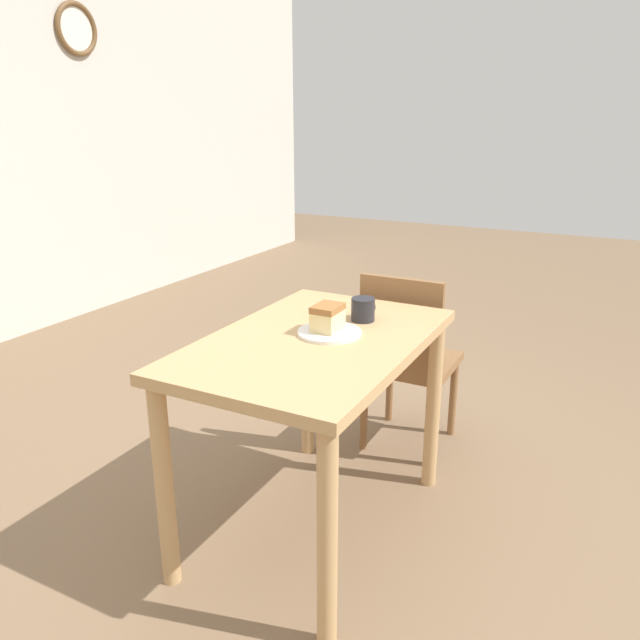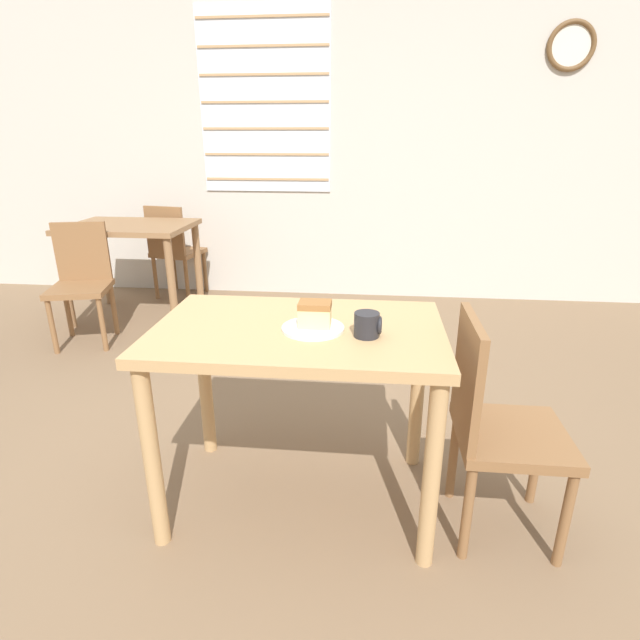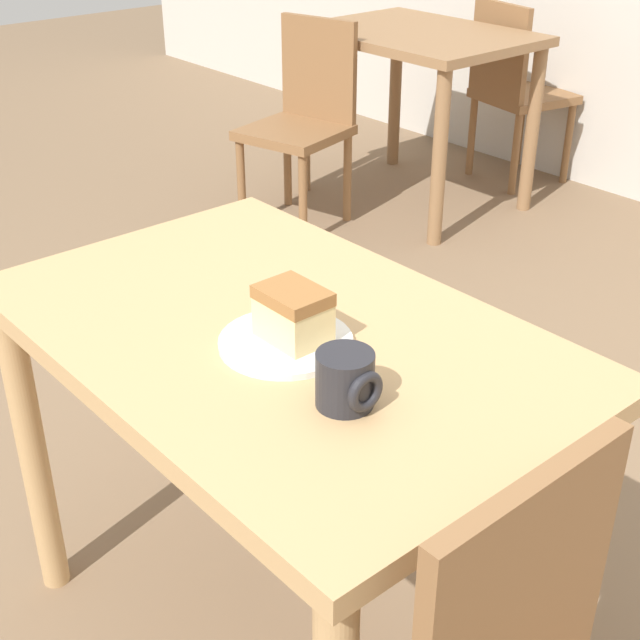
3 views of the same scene
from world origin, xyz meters
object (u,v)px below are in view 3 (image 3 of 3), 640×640
chair_far_corner (303,117)px  plate (286,342)px  dining_table_near (279,386)px  cake_slice (293,314)px  coffee_mug (347,380)px  dining_table_far (418,61)px  chair_far_opposite (514,87)px

chair_far_corner → plate: bearing=-54.3°
dining_table_near → plate: (0.06, -0.03, 0.13)m
plate → cake_slice: bearing=61.4°
dining_table_near → coffee_mug: coffee_mug is taller
dining_table_far → chair_far_opposite: bearing=76.8°
plate → coffee_mug: bearing=-12.2°
chair_far_corner → plate: (1.86, -1.58, 0.31)m
dining_table_far → chair_far_corner: 0.59m
dining_table_near → plate: bearing=-26.2°
coffee_mug → plate: bearing=167.8°
cake_slice → chair_far_corner: bearing=139.9°
dining_table_far → plate: plate is taller
coffee_mug → chair_far_opposite: bearing=123.4°
dining_table_near → chair_far_corner: 2.39m
plate → coffee_mug: 0.21m
dining_table_far → plate: size_ratio=4.21×
chair_far_corner → chair_far_opposite: same height
dining_table_far → coffee_mug: (1.92, -2.17, 0.17)m
chair_far_corner → cake_slice: cake_slice is taller
dining_table_far → plate: bearing=-51.1°
cake_slice → chair_far_opposite: bearing=121.0°
chair_far_corner → coffee_mug: size_ratio=8.85×
coffee_mug → dining_table_far: bearing=131.5°
dining_table_far → plate: (1.72, -2.13, 0.13)m
dining_table_near → cake_slice: 0.19m
chair_far_corner → chair_far_opposite: 1.12m
dining_table_far → chair_far_corner: bearing=-104.5°
dining_table_far → cake_slice: (1.72, -2.11, 0.19)m
chair_far_corner → coffee_mug: 2.64m
dining_table_far → chair_far_opposite: size_ratio=1.11×
chair_far_corner → plate: 2.46m
chair_far_opposite → coffee_mug: bearing=134.7°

